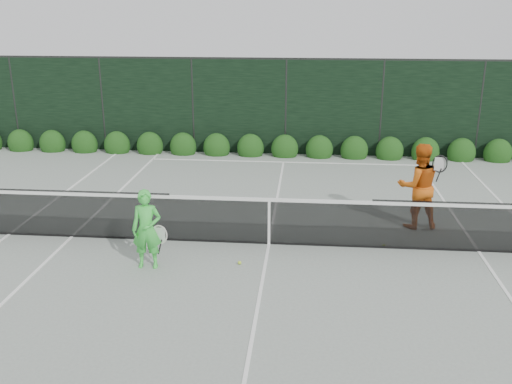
{
  "coord_description": "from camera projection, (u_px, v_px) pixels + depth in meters",
  "views": [
    {
      "loc": [
        0.71,
        -10.59,
        4.56
      ],
      "look_at": [
        -0.29,
        0.3,
        1.0
      ],
      "focal_mm": 40.0,
      "sensor_mm": 36.0,
      "label": 1
    }
  ],
  "objects": [
    {
      "name": "ground",
      "position": [
        269.0,
        244.0,
        11.5
      ],
      "size": [
        80.0,
        80.0,
        0.0
      ],
      "primitive_type": "plane",
      "color": "gray",
      "rests_on": "ground"
    },
    {
      "name": "tennis_net",
      "position": [
        268.0,
        219.0,
        11.34
      ],
      "size": [
        12.9,
        0.1,
        1.07
      ],
      "color": "#11341B",
      "rests_on": "ground"
    },
    {
      "name": "player_woman",
      "position": [
        147.0,
        229.0,
        10.28
      ],
      "size": [
        0.63,
        0.39,
        1.47
      ],
      "rotation": [
        0.0,
        0.0,
        0.07
      ],
      "color": "#3DD245",
      "rests_on": "ground"
    },
    {
      "name": "player_man",
      "position": [
        418.0,
        186.0,
        12.13
      ],
      "size": [
        0.99,
        0.82,
        1.85
      ],
      "rotation": [
        0.0,
        0.0,
        3.28
      ],
      "color": "#CF5811",
      "rests_on": "ground"
    },
    {
      "name": "court_lines",
      "position": [
        269.0,
        244.0,
        11.5
      ],
      "size": [
        11.03,
        23.83,
        0.01
      ],
      "color": "white",
      "rests_on": "ground"
    },
    {
      "name": "windscreen_fence",
      "position": [
        257.0,
        222.0,
        8.47
      ],
      "size": [
        32.0,
        21.07,
        3.06
      ],
      "color": "black",
      "rests_on": "ground"
    },
    {
      "name": "hedge_row",
      "position": [
        285.0,
        149.0,
        18.2
      ],
      "size": [
        31.66,
        0.65,
        0.94
      ],
      "color": "#13380F",
      "rests_on": "ground"
    },
    {
      "name": "tennis_balls",
      "position": [
        256.0,
        251.0,
        11.11
      ],
      "size": [
        4.84,
        1.13,
        0.07
      ],
      "color": "#B2D72F",
      "rests_on": "ground"
    }
  ]
}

